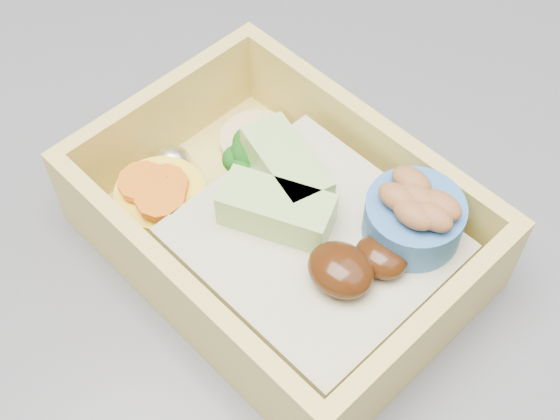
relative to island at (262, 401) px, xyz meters
The scene contains 2 objects.
island is the anchor object (origin of this frame).
bento_box 0.50m from the island, 36.73° to the right, with size 0.21×0.16×0.07m.
Camera 1 is at (0.23, -0.34, 1.27)m, focal length 50.00 mm.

